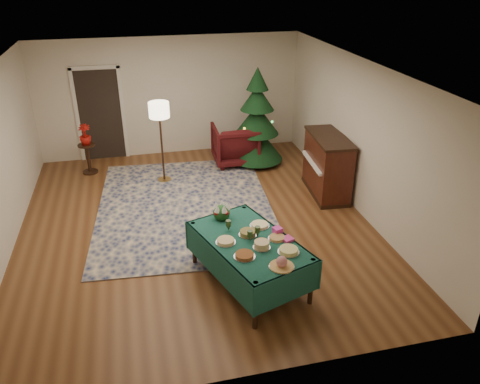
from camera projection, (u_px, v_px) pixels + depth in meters
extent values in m
plane|color=#593319|center=(196.00, 223.00, 8.29)|extent=(7.00, 7.00, 0.00)
plane|color=white|center=(188.00, 69.00, 7.08)|extent=(7.00, 7.00, 0.00)
plane|color=beige|center=(171.00, 97.00, 10.73)|extent=(6.00, 0.00, 6.00)
plane|color=beige|center=(242.00, 280.00, 4.64)|extent=(6.00, 0.00, 6.00)
plane|color=beige|center=(360.00, 138.00, 8.31)|extent=(0.00, 7.00, 7.00)
cube|color=black|center=(101.00, 116.00, 10.53)|extent=(0.92, 0.02, 2.04)
cube|color=silver|center=(77.00, 116.00, 10.41)|extent=(0.08, 0.04, 2.14)
cube|color=silver|center=(123.00, 113.00, 10.61)|extent=(0.08, 0.04, 2.14)
cube|color=silver|center=(94.00, 67.00, 10.04)|extent=(1.08, 0.04, 0.08)
cube|color=#14204E|center=(185.00, 206.00, 8.84)|extent=(3.52, 4.44, 0.02)
cylinder|color=black|center=(255.00, 306.00, 5.79)|extent=(0.07, 0.07, 0.72)
cylinder|color=black|center=(194.00, 243.00, 7.05)|extent=(0.07, 0.07, 0.72)
cylinder|color=black|center=(311.00, 282.00, 6.22)|extent=(0.07, 0.07, 0.72)
cylinder|color=black|center=(244.00, 227.00, 7.47)|extent=(0.07, 0.07, 0.72)
cube|color=#134436|center=(249.00, 241.00, 6.48)|extent=(1.58, 2.06, 0.04)
cube|color=#134436|center=(217.00, 226.00, 7.25)|extent=(1.03, 0.37, 0.45)
cube|color=#134436|center=(288.00, 288.00, 5.89)|extent=(1.03, 0.37, 0.45)
cube|color=#134436|center=(279.00, 243.00, 6.82)|extent=(0.62, 1.76, 0.45)
cube|color=#134436|center=(217.00, 265.00, 6.33)|extent=(0.62, 1.76, 0.45)
cylinder|color=silver|center=(282.00, 267.00, 5.90)|extent=(0.32, 0.32, 0.01)
sphere|color=#CC727A|center=(282.00, 262.00, 5.87)|extent=(0.14, 0.14, 0.14)
cylinder|color=silver|center=(288.00, 252.00, 6.20)|extent=(0.29, 0.29, 0.01)
cylinder|color=#D8D172|center=(289.00, 250.00, 6.18)|extent=(0.25, 0.25, 0.05)
cylinder|color=silver|center=(244.00, 256.00, 6.10)|extent=(0.29, 0.29, 0.01)
cylinder|color=brown|center=(244.00, 255.00, 6.09)|extent=(0.24, 0.24, 0.04)
cylinder|color=silver|center=(262.00, 247.00, 6.30)|extent=(0.24, 0.24, 0.01)
cylinder|color=tan|center=(262.00, 244.00, 6.27)|extent=(0.20, 0.20, 0.09)
cylinder|color=silver|center=(277.00, 239.00, 6.49)|extent=(0.25, 0.25, 0.01)
cylinder|color=#B2844C|center=(277.00, 237.00, 6.48)|extent=(0.21, 0.21, 0.03)
cylinder|color=silver|center=(226.00, 242.00, 6.41)|extent=(0.28, 0.28, 0.01)
cylinder|color=#D8BF7F|center=(226.00, 241.00, 6.40)|extent=(0.24, 0.24, 0.04)
cylinder|color=silver|center=(248.00, 235.00, 6.58)|extent=(0.26, 0.26, 0.01)
cylinder|color=maroon|center=(248.00, 233.00, 6.57)|extent=(0.22, 0.22, 0.06)
cylinder|color=silver|center=(260.00, 226.00, 6.80)|extent=(0.29, 0.29, 0.01)
cylinder|color=#F2EACC|center=(260.00, 225.00, 6.79)|extent=(0.25, 0.25, 0.03)
cone|color=#2D471E|center=(228.00, 228.00, 6.67)|extent=(0.07, 0.07, 0.09)
cylinder|color=#2D471E|center=(228.00, 223.00, 6.64)|extent=(0.08, 0.08, 0.09)
cone|color=#2D471E|center=(257.00, 234.00, 6.52)|extent=(0.07, 0.07, 0.09)
cylinder|color=#2D471E|center=(257.00, 229.00, 6.48)|extent=(0.08, 0.08, 0.09)
cone|color=#2D471E|center=(250.00, 239.00, 6.42)|extent=(0.07, 0.07, 0.09)
cylinder|color=#2D471E|center=(250.00, 234.00, 6.39)|extent=(0.08, 0.08, 0.09)
cube|color=#DC3D96|center=(287.00, 239.00, 6.46)|extent=(0.18, 0.18, 0.04)
cube|color=#DD3DB0|center=(277.00, 231.00, 6.60)|extent=(0.15, 0.15, 0.10)
sphere|color=#1E4C1E|center=(221.00, 213.00, 6.96)|extent=(0.25, 0.25, 0.25)
cone|color=white|center=(227.00, 206.00, 6.92)|extent=(0.10, 0.10, 0.11)
cone|color=white|center=(222.00, 204.00, 6.98)|extent=(0.10, 0.10, 0.11)
cone|color=white|center=(216.00, 205.00, 6.93)|extent=(0.10, 0.10, 0.11)
cone|color=white|center=(217.00, 208.00, 6.85)|extent=(0.10, 0.10, 0.11)
cone|color=white|center=(224.00, 209.00, 6.84)|extent=(0.10, 0.10, 0.11)
sphere|color=#B20C0F|center=(226.00, 208.00, 7.01)|extent=(0.07, 0.07, 0.07)
sphere|color=#B20C0F|center=(216.00, 208.00, 7.00)|extent=(0.07, 0.07, 0.07)
sphere|color=#B20C0F|center=(216.00, 213.00, 6.87)|extent=(0.07, 0.07, 0.07)
sphere|color=#B20C0F|center=(226.00, 213.00, 6.88)|extent=(0.07, 0.07, 0.07)
imported|color=#420E10|center=(235.00, 142.00, 10.51)|extent=(0.98, 0.92, 0.98)
cylinder|color=#A57F3F|center=(165.00, 179.00, 9.88)|extent=(0.29, 0.29, 0.03)
cylinder|color=black|center=(162.00, 146.00, 9.54)|extent=(0.04, 0.04, 1.53)
cylinder|color=#FFEABF|center=(159.00, 110.00, 9.20)|extent=(0.41, 0.41, 0.31)
cylinder|color=black|center=(91.00, 172.00, 10.23)|extent=(0.33, 0.33, 0.04)
cylinder|color=black|center=(89.00, 159.00, 10.09)|extent=(0.07, 0.07, 0.60)
cylinder|color=black|center=(86.00, 145.00, 9.95)|extent=(0.37, 0.37, 0.03)
imported|color=#A0110B|center=(85.00, 139.00, 9.89)|extent=(0.25, 0.44, 0.25)
cylinder|color=black|center=(256.00, 159.00, 10.70)|extent=(0.13, 0.13, 0.17)
cone|color=black|center=(257.00, 142.00, 10.52)|extent=(1.57, 1.57, 0.76)
cone|color=black|center=(257.00, 119.00, 10.28)|extent=(1.28, 1.28, 0.65)
cone|color=black|center=(257.00, 97.00, 10.06)|extent=(0.97, 0.97, 0.54)
cone|color=black|center=(258.00, 78.00, 9.87)|extent=(0.63, 0.63, 0.49)
cube|color=black|center=(325.00, 191.00, 9.34)|extent=(0.71, 1.41, 0.08)
cube|color=#35130D|center=(327.00, 165.00, 9.09)|extent=(0.69, 1.39, 1.11)
cube|color=black|center=(330.00, 137.00, 8.83)|extent=(0.73, 1.43, 0.05)
cube|color=white|center=(313.00, 163.00, 9.02)|extent=(0.21, 1.16, 0.06)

